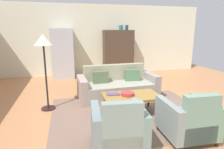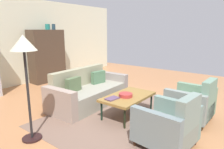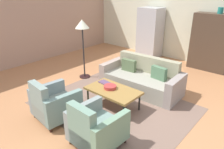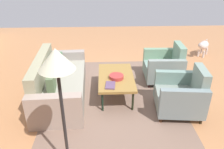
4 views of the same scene
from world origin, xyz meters
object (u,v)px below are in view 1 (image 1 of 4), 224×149
at_px(coffee_table, 131,97).
at_px(vase_tall, 121,28).
at_px(fruit_bowl, 128,94).
at_px(book_stack, 113,94).
at_px(couch, 117,87).
at_px(cabinet, 118,53).
at_px(armchair_right, 189,121).
at_px(vase_round, 127,28).
at_px(armchair_left, 119,129).
at_px(floor_lamp, 44,47).
at_px(refrigerator, 63,54).

xyz_separation_m(coffee_table, vase_tall, (0.87, 3.90, 1.49)).
relative_size(fruit_bowl, book_stack, 0.97).
bearing_deg(couch, cabinet, -108.57).
relative_size(book_stack, cabinet, 0.16).
bearing_deg(armchair_right, vase_round, 86.05).
height_order(armchair_right, book_stack, armchair_right).
bearing_deg(armchair_left, armchair_right, 5.54).
bearing_deg(book_stack, vase_tall, 71.67).
height_order(cabinet, vase_tall, vase_tall).
height_order(armchair_right, fruit_bowl, armchair_right).
bearing_deg(vase_tall, cabinet, 177.29).
height_order(armchair_left, book_stack, armchair_left).
bearing_deg(floor_lamp, coffee_table, -22.60).
xyz_separation_m(armchair_left, vase_tall, (1.48, 5.06, 1.55)).
relative_size(couch, book_stack, 7.35).
bearing_deg(book_stack, vase_round, 68.31).
bearing_deg(cabinet, refrigerator, -177.29).
xyz_separation_m(refrigerator, floor_lamp, (-0.35, -3.05, 0.52)).
distance_m(armchair_right, floor_lamp, 3.25).
bearing_deg(coffee_table, vase_tall, 77.39).
bearing_deg(armchair_right, refrigerator, 114.23).
relative_size(fruit_bowl, floor_lamp, 0.16).
bearing_deg(refrigerator, cabinet, 2.71).
xyz_separation_m(couch, floor_lamp, (-1.78, -0.44, 1.16)).
relative_size(armchair_left, cabinet, 0.49).
height_order(fruit_bowl, book_stack, fruit_bowl).
height_order(couch, armchair_left, armchair_left).
bearing_deg(armchair_right, coffee_table, 119.09).
bearing_deg(cabinet, floor_lamp, -128.99).
relative_size(coffee_table, floor_lamp, 0.70).
bearing_deg(armchair_right, cabinet, 90.00).
xyz_separation_m(vase_tall, floor_lamp, (-2.66, -3.15, -0.45)).
bearing_deg(vase_tall, vase_round, 0.00).
height_order(couch, refrigerator, refrigerator).
bearing_deg(couch, fruit_bowl, 83.29).
bearing_deg(coffee_table, armchair_right, -62.87).
xyz_separation_m(couch, vase_round, (1.13, 2.71, 1.61)).
xyz_separation_m(fruit_bowl, vase_tall, (0.96, 3.90, 1.42)).
bearing_deg(couch, armchair_right, 101.72).
bearing_deg(armchair_right, book_stack, 128.92).
relative_size(coffee_table, cabinet, 0.67).
distance_m(cabinet, floor_lamp, 4.10).
xyz_separation_m(book_stack, refrigerator, (-1.06, 3.67, 0.47)).
bearing_deg(coffee_table, vase_round, 73.94).
bearing_deg(couch, vase_round, -115.18).
xyz_separation_m(armchair_left, refrigerator, (-0.83, 4.96, 0.58)).
height_order(armchair_left, armchair_right, same).
relative_size(coffee_table, fruit_bowl, 4.25).
bearing_deg(vase_round, armchair_right, -95.91).
bearing_deg(armchair_left, book_stack, 85.50).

